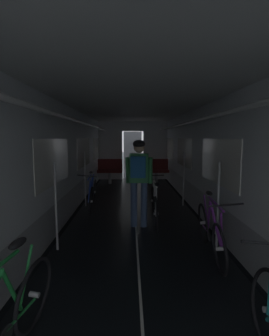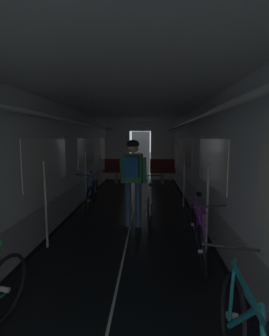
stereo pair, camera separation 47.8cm
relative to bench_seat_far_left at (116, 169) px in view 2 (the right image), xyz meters
name	(u,v)px [view 2 (the right image)]	position (x,y,z in m)	size (l,w,h in m)	color
train_car_shell	(131,141)	(0.90, -4.47, 1.13)	(3.14, 12.34, 2.57)	black
bench_seat_far_left	(116,169)	(0.00, 0.00, 0.00)	(0.98, 0.51, 0.95)	gray
bench_seat_far_right	(162,169)	(1.80, 0.00, 0.00)	(0.98, 0.51, 0.95)	gray
bicycle_purple	(198,233)	(1.99, -6.21, -0.19)	(0.44, 1.69, 0.95)	black
bicycle_blue	(92,193)	(-0.15, -3.67, -0.19)	(0.44, 1.69, 0.95)	black
person_cyclist_aisle	(133,174)	(0.96, -4.94, 0.50)	(0.55, 0.42, 1.73)	#384C75
bicycle_white_in_aisle	(150,205)	(1.30, -4.67, -0.18)	(0.44, 1.69, 0.94)	black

